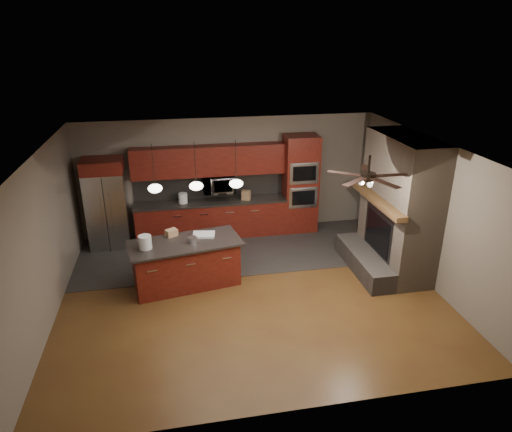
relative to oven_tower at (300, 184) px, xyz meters
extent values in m
plane|color=brown|center=(-1.70, -2.69, -1.19)|extent=(7.00, 7.00, 0.00)
cube|color=white|center=(-1.70, -2.69, 1.61)|extent=(7.00, 6.00, 0.02)
cube|color=#6D6457|center=(-1.70, 0.31, 0.21)|extent=(7.00, 0.02, 2.80)
cube|color=#6D6457|center=(1.80, -2.69, 0.21)|extent=(0.02, 6.00, 2.80)
cube|color=#6D6457|center=(-5.20, -2.69, 0.21)|extent=(0.02, 6.00, 2.80)
cube|color=#2C2928|center=(-1.70, -0.89, -1.19)|extent=(7.00, 2.40, 0.01)
cube|color=#726251|center=(1.40, -2.29, 0.21)|extent=(0.80, 2.00, 2.80)
cube|color=#453E39|center=(0.75, -2.29, -0.99)|extent=(0.50, 2.00, 0.40)
cube|color=#2D2D30|center=(1.02, -2.29, -0.37)|extent=(0.05, 1.20, 0.95)
cube|color=black|center=(1.00, -2.29, -0.37)|extent=(0.02, 1.00, 0.75)
cube|color=brown|center=(0.90, -2.29, 0.36)|extent=(0.22, 2.10, 0.10)
cube|color=maroon|center=(-2.18, 0.01, -0.76)|extent=(3.55, 0.60, 0.86)
cube|color=black|center=(-2.18, 0.01, -0.31)|extent=(3.59, 0.64, 0.04)
cube|color=black|center=(-2.18, 0.29, 0.01)|extent=(3.55, 0.03, 0.60)
cube|color=maroon|center=(-2.18, 0.13, 0.66)|extent=(3.55, 0.35, 0.70)
cube|color=maroon|center=(0.00, 0.01, 0.00)|extent=(0.80, 0.60, 2.38)
cube|color=silver|center=(0.00, -0.30, -0.24)|extent=(0.70, 0.03, 0.52)
cube|color=black|center=(0.00, -0.32, -0.24)|extent=(0.55, 0.02, 0.35)
cube|color=silver|center=(0.00, -0.30, 0.36)|extent=(0.70, 0.03, 0.52)
cube|color=black|center=(0.00, -0.32, 0.36)|extent=(0.55, 0.02, 0.35)
imported|color=silver|center=(-1.98, 0.06, 0.11)|extent=(0.73, 0.41, 0.50)
cube|color=silver|center=(-4.51, -0.07, -0.31)|extent=(0.88, 0.72, 1.76)
cube|color=#2D2D30|center=(-4.51, -0.44, -0.31)|extent=(0.02, 0.02, 1.74)
cube|color=silver|center=(-4.61, -0.45, -0.26)|extent=(0.03, 0.03, 0.88)
cube|color=silver|center=(-4.41, -0.45, -0.26)|extent=(0.03, 0.03, 0.88)
cube|color=maroon|center=(-4.51, -0.08, 0.72)|extent=(0.88, 0.72, 0.30)
cube|color=maroon|center=(-2.88, -2.18, -0.75)|extent=(2.08, 1.15, 0.88)
cube|color=black|center=(-2.88, -2.18, -0.29)|extent=(2.25, 1.32, 0.04)
cylinder|color=silver|center=(-3.60, -2.32, -0.14)|extent=(0.25, 0.25, 0.25)
cylinder|color=#B2B2B7|center=(-2.73, -2.23, -0.21)|extent=(0.23, 0.23, 0.12)
cube|color=silver|center=(-2.50, -1.96, -0.25)|extent=(0.46, 0.36, 0.04)
cube|color=tan|center=(-3.12, -1.85, -0.20)|extent=(0.26, 0.24, 0.14)
cylinder|color=white|center=(-2.82, 0.01, -0.17)|extent=(0.24, 0.24, 0.24)
cube|color=#906D4A|center=(-1.34, -0.04, -0.18)|extent=(0.25, 0.22, 0.22)
cylinder|color=black|center=(-3.35, -1.99, 1.22)|extent=(0.01, 0.01, 0.78)
ellipsoid|color=white|center=(-3.35, -1.99, 0.77)|extent=(0.26, 0.26, 0.16)
cylinder|color=black|center=(-2.60, -1.99, 1.22)|extent=(0.01, 0.01, 0.78)
ellipsoid|color=white|center=(-2.60, -1.99, 0.77)|extent=(0.26, 0.26, 0.16)
cylinder|color=black|center=(-1.85, -1.99, 1.22)|extent=(0.01, 0.01, 0.78)
ellipsoid|color=white|center=(-1.85, -1.99, 0.77)|extent=(0.26, 0.26, 0.16)
cylinder|color=black|center=(0.10, -3.49, 1.46)|extent=(0.04, 0.04, 0.30)
cylinder|color=black|center=(0.10, -3.49, 1.26)|extent=(0.24, 0.24, 0.12)
cube|color=black|center=(0.48, -3.49, 1.26)|extent=(0.60, 0.12, 0.01)
cube|color=black|center=(0.22, -3.13, 1.26)|extent=(0.30, 0.61, 0.01)
cube|color=black|center=(-0.21, -3.27, 1.26)|extent=(0.56, 0.45, 0.01)
cube|color=black|center=(-0.21, -3.72, 1.26)|extent=(0.56, 0.45, 0.01)
cube|color=black|center=(0.22, -3.85, 1.26)|extent=(0.30, 0.61, 0.01)
camera|label=1|loc=(-3.00, -10.11, 3.47)|focal=32.00mm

